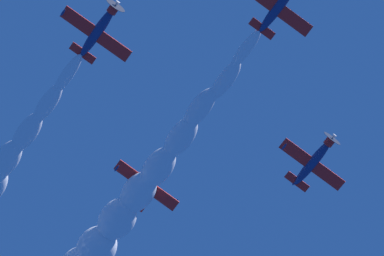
{
  "coord_description": "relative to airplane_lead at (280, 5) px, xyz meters",
  "views": [
    {
      "loc": [
        -11.14,
        20.35,
        2.07
      ],
      "look_at": [
        14.23,
        -1.16,
        94.49
      ],
      "focal_mm": 77.65,
      "sensor_mm": 36.0,
      "label": 1
    }
  ],
  "objects": [
    {
      "name": "smoke_trail_lead",
      "position": [
        34.53,
        -2.84,
        0.12
      ],
      "size": [
        44.98,
        7.1,
        5.93
      ],
      "color": "white"
    },
    {
      "name": "airplane_left_wingman",
      "position": [
        11.26,
        -15.77,
        -0.11
      ],
      "size": [
        8.01,
        8.94,
        2.76
      ],
      "color": "navy"
    },
    {
      "name": "airplane_lead",
      "position": [
        0.0,
        0.0,
        0.0
      ],
      "size": [
        8.02,
        8.99,
        2.62
      ],
      "color": "navy"
    },
    {
      "name": "airplane_right_wingman",
      "position": [
        15.19,
        13.75,
        -0.91
      ],
      "size": [
        8.0,
        9.0,
        2.81
      ],
      "color": "navy"
    },
    {
      "name": "airplane_slot_tail",
      "position": [
        26.5,
        -2.63,
        0.77
      ],
      "size": [
        8.0,
        8.95,
        2.75
      ],
      "color": "navy"
    }
  ]
}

